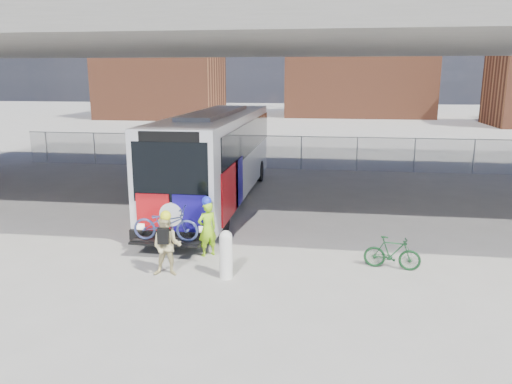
% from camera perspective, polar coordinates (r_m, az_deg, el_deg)
% --- Properties ---
extents(ground, '(160.00, 160.00, 0.00)m').
position_cam_1_polar(ground, '(16.14, -0.85, -5.01)').
color(ground, '#9E9991').
rests_on(ground, ground).
extents(bus, '(2.67, 12.90, 3.69)m').
position_cam_1_polar(bus, '(20.20, -4.54, 4.78)').
color(bus, silver).
rests_on(bus, ground).
extents(overpass, '(40.00, 16.00, 7.95)m').
position_cam_1_polar(overpass, '(19.36, 1.05, 17.63)').
color(overpass, '#605E59').
rests_on(overpass, ground).
extents(chainlink_fence, '(30.00, 0.06, 30.00)m').
position_cam_1_polar(chainlink_fence, '(27.49, 3.12, 5.58)').
color(chainlink_fence, gray).
rests_on(chainlink_fence, ground).
extents(brick_buildings, '(54.00, 22.00, 12.00)m').
position_cam_1_polar(brick_buildings, '(63.38, 7.39, 13.37)').
color(brick_buildings, brown).
rests_on(brick_buildings, ground).
extents(smokestack, '(2.20, 2.20, 25.00)m').
position_cam_1_polar(smokestack, '(71.48, 18.52, 18.48)').
color(smokestack, brown).
rests_on(smokestack, ground).
extents(bollard, '(0.33, 0.33, 1.26)m').
position_cam_1_polar(bollard, '(12.68, -3.45, -6.95)').
color(bollard, beige).
rests_on(bollard, ground).
extents(cyclist_hivis, '(0.69, 0.67, 1.75)m').
position_cam_1_polar(cyclist_hivis, '(14.21, -5.59, -4.04)').
color(cyclist_hivis, '#94DC17').
rests_on(cyclist_hivis, ground).
extents(cyclist_tan, '(0.83, 0.68, 1.73)m').
position_cam_1_polar(cyclist_tan, '(12.97, -10.15, -6.00)').
color(cyclist_tan, beige).
rests_on(cyclist_tan, ground).
extents(bike_parked, '(1.53, 0.65, 0.89)m').
position_cam_1_polar(bike_parked, '(13.79, 15.30, -6.73)').
color(bike_parked, '#15421F').
rests_on(bike_parked, ground).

